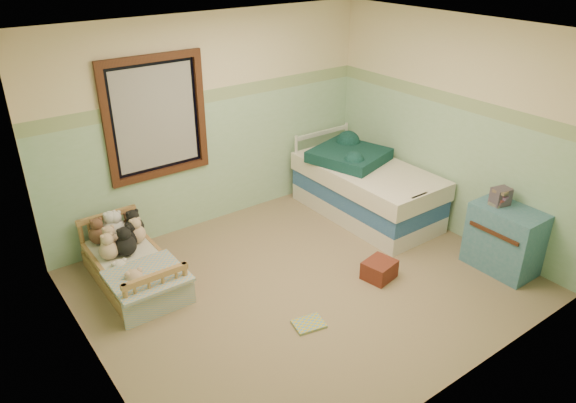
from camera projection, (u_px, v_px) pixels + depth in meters
floor at (305, 283)px, 5.58m from camera, size 4.20×3.60×0.02m
ceiling at (309, 32)px, 4.45m from camera, size 4.20×3.60×0.02m
wall_back at (212, 123)px, 6.31m from camera, size 4.20×0.04×2.50m
wall_front at (467, 256)px, 3.72m from camera, size 4.20×0.04×2.50m
wall_left at (80, 240)px, 3.90m from camera, size 0.04×3.60×2.50m
wall_right at (452, 128)px, 6.13m from camera, size 0.04×3.60×2.50m
wainscot_mint at (216, 162)px, 6.52m from camera, size 4.20×0.01×1.50m
border_strip at (211, 96)px, 6.15m from camera, size 4.20×0.01×0.15m
window_frame at (156, 118)px, 5.82m from camera, size 1.16×0.06×1.36m
window_blinds at (156, 118)px, 5.83m from camera, size 0.92×0.01×1.12m
toddler_bed_frame at (134, 276)px, 5.54m from camera, size 0.65×1.30×0.17m
toddler_mattress at (132, 264)px, 5.48m from camera, size 0.59×1.25×0.12m
patchwork_quilt at (147, 276)px, 5.15m from camera, size 0.71×0.65×0.03m
plush_bed_brown at (98, 235)px, 5.69m from camera, size 0.20×0.20×0.20m
plush_bed_white at (117, 229)px, 5.79m from camera, size 0.21×0.21×0.21m
plush_bed_tan at (110, 242)px, 5.56m from camera, size 0.20×0.20×0.20m
plush_bed_dark at (132, 236)px, 5.68m from camera, size 0.18×0.18×0.18m
plush_floor_cream at (122, 280)px, 5.42m from camera, size 0.24×0.24×0.24m
plush_floor_tan at (137, 292)px, 5.21m from camera, size 0.26×0.26×0.26m
twin_bed_frame at (365, 207)px, 6.87m from camera, size 0.93×1.86×0.22m
twin_boxspring at (367, 191)px, 6.78m from camera, size 0.93×1.86×0.22m
twin_mattress at (368, 175)px, 6.68m from camera, size 0.97×1.90×0.22m
teal_blanket at (349, 155)px, 6.79m from camera, size 1.00×1.03×0.14m
dresser at (504, 239)px, 5.67m from camera, size 0.45×0.71×0.71m
book_stack at (501, 196)px, 5.57m from camera, size 0.21×0.18×0.18m
red_pillow at (379, 270)px, 5.61m from camera, size 0.36×0.33×0.20m
floor_book at (309, 324)px, 4.97m from camera, size 0.32×0.27×0.03m
extra_plush_0 at (134, 227)px, 5.82m from camera, size 0.21×0.21×0.21m
extra_plush_1 at (130, 225)px, 5.91m from camera, size 0.17×0.17×0.17m
extra_plush_2 at (126, 246)px, 5.47m from camera, size 0.22×0.22×0.22m
extra_plush_3 at (112, 229)px, 5.78m from camera, size 0.22×0.22×0.22m
extra_plush_4 at (109, 250)px, 5.42m from camera, size 0.20×0.20×0.20m
extra_plush_5 at (137, 234)px, 5.71m from camera, size 0.19×0.19×0.19m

